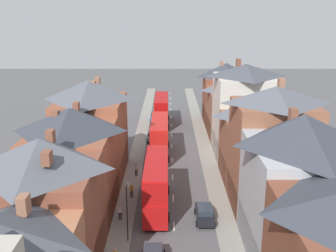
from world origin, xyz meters
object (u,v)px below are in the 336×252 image
(double_decker_bus_mid_street, at_px, (163,110))
(pedestrian_far_left, at_px, (133,190))
(double_decker_bus_far_approaching, at_px, (161,137))
(car_parked_right_a, at_px, (156,116))
(pedestrian_mid_right, at_px, (121,212))
(car_near_silver, at_px, (206,213))
(street_lamp, at_px, (128,209))
(car_near_blue, at_px, (154,135))
(pedestrian_far_right, at_px, (137,169))
(double_decker_bus_lead, at_px, (158,183))

(double_decker_bus_mid_street, xyz_separation_m, pedestrian_far_left, (-2.87, -30.54, -1.78))
(double_decker_bus_far_approaching, distance_m, car_parked_right_a, 19.51)
(pedestrian_mid_right, distance_m, pedestrian_far_left, 4.98)
(double_decker_bus_mid_street, relative_size, double_decker_bus_far_approaching, 1.00)
(car_near_silver, relative_size, street_lamp, 0.73)
(car_near_blue, relative_size, pedestrian_far_right, 2.54)
(double_decker_bus_mid_street, distance_m, car_near_blue, 9.73)
(car_parked_right_a, relative_size, street_lamp, 0.83)
(double_decker_bus_lead, distance_m, pedestrian_far_left, 3.94)
(car_parked_right_a, relative_size, pedestrian_far_left, 2.84)
(car_parked_right_a, height_order, pedestrian_far_left, pedestrian_far_left)
(double_decker_bus_far_approaching, xyz_separation_m, street_lamp, (-2.44, -22.83, 0.43))
(street_lamp, bearing_deg, pedestrian_far_left, 92.89)
(pedestrian_mid_right, bearing_deg, pedestrian_far_right, 86.04)
(double_decker_bus_mid_street, height_order, car_near_silver, double_decker_bus_mid_street)
(pedestrian_far_left, bearing_deg, double_decker_bus_lead, -35.16)
(double_decker_bus_far_approaching, distance_m, pedestrian_far_right, 8.74)
(car_parked_right_a, distance_m, street_lamp, 42.27)
(double_decker_bus_far_approaching, distance_m, car_near_blue, 7.27)
(car_near_blue, bearing_deg, pedestrian_far_right, -95.83)
(double_decker_bus_lead, relative_size, street_lamp, 1.96)
(double_decker_bus_lead, height_order, street_lamp, street_lamp)
(pedestrian_far_right, relative_size, street_lamp, 0.29)
(pedestrian_mid_right, xyz_separation_m, pedestrian_far_right, (0.77, 11.09, 0.00))
(car_near_silver, relative_size, pedestrian_far_left, 2.51)
(double_decker_bus_far_approaching, height_order, pedestrian_far_left, double_decker_bus_far_approaching)
(pedestrian_mid_right, height_order, pedestrian_far_right, same)
(pedestrian_far_left, bearing_deg, street_lamp, -87.11)
(car_near_silver, bearing_deg, double_decker_bus_lead, 150.33)
(double_decker_bus_mid_street, bearing_deg, street_lamp, -93.57)
(pedestrian_mid_right, relative_size, street_lamp, 0.29)
(car_near_silver, height_order, pedestrian_mid_right, pedestrian_mid_right)
(car_near_silver, xyz_separation_m, pedestrian_far_left, (-7.78, 4.82, 0.22))
(car_parked_right_a, bearing_deg, pedestrian_far_left, -92.70)
(double_decker_bus_lead, distance_m, double_decker_bus_far_approaching, 16.27)
(double_decker_bus_lead, bearing_deg, car_parked_right_a, 92.08)
(car_near_blue, bearing_deg, pedestrian_far_left, -94.29)
(double_decker_bus_lead, xyz_separation_m, street_lamp, (-2.44, -6.56, 0.43))
(pedestrian_far_left, distance_m, pedestrian_far_right, 6.16)
(car_near_silver, xyz_separation_m, street_lamp, (-7.35, -3.76, 2.43))
(car_near_blue, bearing_deg, double_decker_bus_far_approaching, -79.35)
(double_decker_bus_far_approaching, relative_size, car_near_silver, 2.68)
(double_decker_bus_mid_street, relative_size, pedestrian_mid_right, 6.71)
(pedestrian_mid_right, xyz_separation_m, street_lamp, (1.14, -3.66, 2.21))
(pedestrian_far_left, bearing_deg, double_decker_bus_far_approaching, 78.59)
(car_near_silver, relative_size, car_parked_right_a, 0.88)
(street_lamp, bearing_deg, double_decker_bus_far_approaching, 83.90)
(pedestrian_far_right, xyz_separation_m, street_lamp, (0.38, -14.74, 2.21))
(double_decker_bus_lead, bearing_deg, car_near_silver, -29.67)
(double_decker_bus_mid_street, xyz_separation_m, pedestrian_far_right, (-2.82, -24.38, -1.78))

